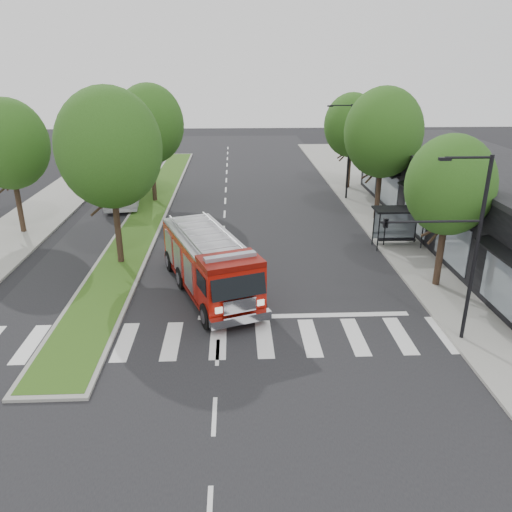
# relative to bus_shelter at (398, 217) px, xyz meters

# --- Properties ---
(ground) EXTENTS (140.00, 140.00, 0.00)m
(ground) POSITION_rel_bus_shelter_xyz_m (-11.20, -8.15, -2.04)
(ground) COLOR black
(ground) RESTS_ON ground
(sidewalk_right) EXTENTS (5.00, 80.00, 0.15)m
(sidewalk_right) POSITION_rel_bus_shelter_xyz_m (1.30, 1.85, -1.96)
(sidewalk_right) COLOR gray
(sidewalk_right) RESTS_ON ground
(sidewalk_left) EXTENTS (5.00, 80.00, 0.15)m
(sidewalk_left) POSITION_rel_bus_shelter_xyz_m (-25.70, 1.85, -1.96)
(sidewalk_left) COLOR gray
(sidewalk_left) RESTS_ON ground
(median) EXTENTS (3.00, 50.00, 0.15)m
(median) POSITION_rel_bus_shelter_xyz_m (-17.20, 9.85, -1.96)
(median) COLOR gray
(median) RESTS_ON ground
(storefront_row) EXTENTS (8.00, 30.00, 5.00)m
(storefront_row) POSITION_rel_bus_shelter_xyz_m (5.80, 1.85, 0.46)
(storefront_row) COLOR black
(storefront_row) RESTS_ON ground
(bus_shelter) EXTENTS (3.20, 1.60, 2.61)m
(bus_shelter) POSITION_rel_bus_shelter_xyz_m (0.00, 0.00, 0.00)
(bus_shelter) COLOR black
(bus_shelter) RESTS_ON ground
(tree_right_near) EXTENTS (4.40, 4.40, 8.05)m
(tree_right_near) POSITION_rel_bus_shelter_xyz_m (0.30, -6.15, 3.47)
(tree_right_near) COLOR black
(tree_right_near) RESTS_ON ground
(tree_right_mid) EXTENTS (5.60, 5.60, 9.72)m
(tree_right_mid) POSITION_rel_bus_shelter_xyz_m (0.30, 5.85, 4.45)
(tree_right_mid) COLOR black
(tree_right_mid) RESTS_ON ground
(tree_right_far) EXTENTS (5.00, 5.00, 8.73)m
(tree_right_far) POSITION_rel_bus_shelter_xyz_m (0.30, 15.85, 3.80)
(tree_right_far) COLOR black
(tree_right_far) RESTS_ON ground
(tree_median_near) EXTENTS (5.80, 5.80, 10.16)m
(tree_median_near) POSITION_rel_bus_shelter_xyz_m (-17.20, -2.15, 4.77)
(tree_median_near) COLOR black
(tree_median_near) RESTS_ON ground
(tree_median_far) EXTENTS (5.60, 5.60, 9.72)m
(tree_median_far) POSITION_rel_bus_shelter_xyz_m (-17.20, 11.85, 4.45)
(tree_median_far) COLOR black
(tree_median_far) RESTS_ON ground
(tree_left_mid) EXTENTS (5.20, 5.20, 9.16)m
(tree_left_mid) POSITION_rel_bus_shelter_xyz_m (-25.20, 3.85, 4.12)
(tree_left_mid) COLOR black
(tree_left_mid) RESTS_ON ground
(streetlight_right_near) EXTENTS (4.08, 0.22, 8.00)m
(streetlight_right_near) POSITION_rel_bus_shelter_xyz_m (-1.59, -11.65, 2.63)
(streetlight_right_near) COLOR black
(streetlight_right_near) RESTS_ON ground
(streetlight_right_far) EXTENTS (2.11, 0.20, 8.00)m
(streetlight_right_far) POSITION_rel_bus_shelter_xyz_m (-0.85, 11.85, 2.44)
(streetlight_right_far) COLOR black
(streetlight_right_far) RESTS_ON ground
(fire_engine) EXTENTS (5.78, 9.77, 3.25)m
(fire_engine) POSITION_rel_bus_shelter_xyz_m (-11.74, -6.24, -0.48)
(fire_engine) COLOR #660B05
(fire_engine) RESTS_ON ground
(city_bus) EXTENTS (3.85, 10.93, 2.98)m
(city_bus) POSITION_rel_bus_shelter_xyz_m (-19.92, 12.81, -0.55)
(city_bus) COLOR silver
(city_bus) RESTS_ON ground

